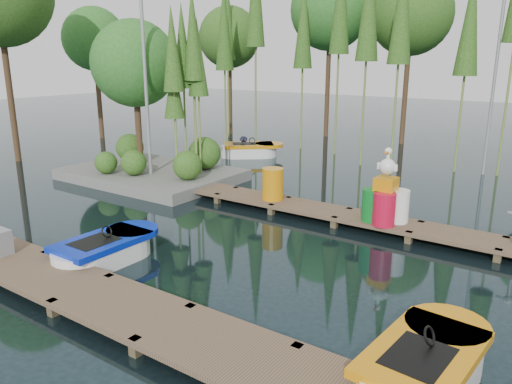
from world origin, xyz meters
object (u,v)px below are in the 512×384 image
Objects in this scene: island at (147,92)px; yellow_barrel at (273,184)px; boat_blue at (105,251)px; drum_cluster at (385,201)px; utility_cabinet at (0,242)px; boat_yellow_far at (250,150)px.

island is 6.53m from yellow_barrel.
drum_cluster is at bearing 50.75° from boat_blue.
island reaches higher than drum_cluster.
boat_yellow_far is at bearing 101.67° from utility_cabinet.
drum_cluster is (8.80, -6.32, 0.57)m from boat_yellow_far.
island is 7.07× the size of yellow_barrel.
utility_cabinet reaches higher than boat_blue.
boat_blue is at bearing 42.22° from utility_cabinet.
boat_blue is at bearing -88.99° from boat_yellow_far.
island is 2.52× the size of boat_blue.
utility_cabinet is at bearing -131.60° from drum_cluster.
island is at bearing -117.52° from boat_yellow_far.
boat_blue is 5.61m from yellow_barrel.
boat_yellow_far reaches higher than boat_blue.
island is 8.92m from utility_cabinet.
drum_cluster is (4.45, 5.37, 0.62)m from boat_blue.
boat_blue is 1.36× the size of drum_cluster.
island reaches higher than boat_blue.
island is at bearing 174.37° from drum_cluster.
drum_cluster is at bearing 48.40° from utility_cabinet.
island is 2.23× the size of boat_yellow_far.
utility_cabinet is 9.16m from drum_cluster.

